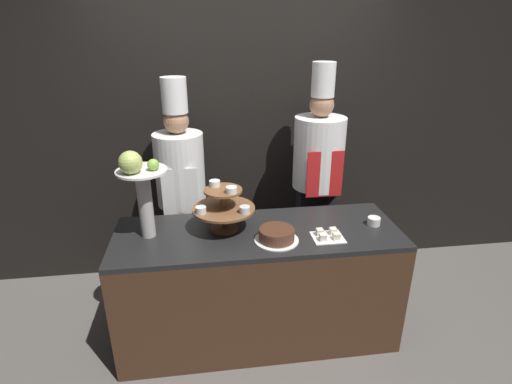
% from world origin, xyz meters
% --- Properties ---
extents(ground_plane, '(14.00, 14.00, 0.00)m').
position_xyz_m(ground_plane, '(0.00, 0.00, 0.00)').
color(ground_plane, '#5B5651').
extents(wall_back, '(10.00, 0.06, 2.80)m').
position_xyz_m(wall_back, '(0.00, 1.36, 1.40)').
color(wall_back, black).
rests_on(wall_back, ground_plane).
extents(buffet_counter, '(1.95, 0.69, 0.86)m').
position_xyz_m(buffet_counter, '(0.00, 0.35, 0.43)').
color(buffet_counter, '#422819').
rests_on(buffet_counter, ground_plane).
extents(tiered_stand, '(0.42, 0.42, 0.34)m').
position_xyz_m(tiered_stand, '(-0.23, 0.41, 1.04)').
color(tiered_stand, brown).
rests_on(tiered_stand, buffet_counter).
extents(fruit_pedestal, '(0.32, 0.32, 0.61)m').
position_xyz_m(fruit_pedestal, '(-0.75, 0.37, 1.25)').
color(fruit_pedestal, '#B2ADA8').
rests_on(fruit_pedestal, buffet_counter).
extents(cake_round, '(0.29, 0.29, 0.09)m').
position_xyz_m(cake_round, '(0.10, 0.20, 0.90)').
color(cake_round, white).
rests_on(cake_round, buffet_counter).
extents(cup_white, '(0.09, 0.09, 0.06)m').
position_xyz_m(cup_white, '(0.82, 0.33, 0.89)').
color(cup_white, white).
rests_on(cup_white, buffet_counter).
extents(cake_square_tray, '(0.21, 0.18, 0.05)m').
position_xyz_m(cake_square_tray, '(0.45, 0.19, 0.88)').
color(cake_square_tray, white).
rests_on(cake_square_tray, buffet_counter).
extents(chef_left, '(0.38, 0.38, 1.82)m').
position_xyz_m(chef_left, '(-0.53, 0.97, 0.98)').
color(chef_left, '#28282D').
rests_on(chef_left, ground_plane).
extents(chef_center_left, '(0.41, 0.41, 1.92)m').
position_xyz_m(chef_center_left, '(0.59, 0.97, 1.03)').
color(chef_center_left, black).
rests_on(chef_center_left, ground_plane).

